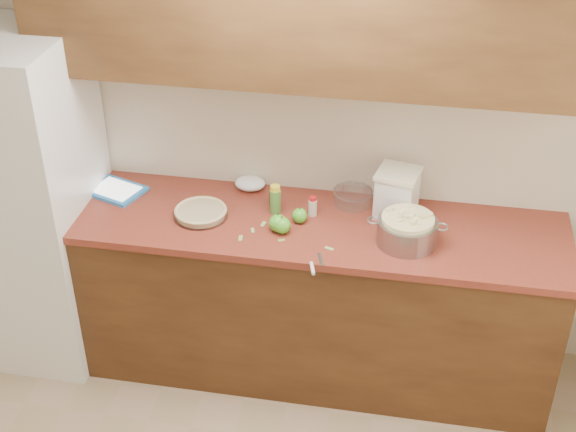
% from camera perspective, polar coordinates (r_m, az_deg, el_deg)
% --- Properties ---
extents(room_shell, '(3.60, 3.60, 3.60)m').
position_cam_1_polar(room_shell, '(2.58, -4.73, -11.05)').
color(room_shell, '#A18468').
rests_on(room_shell, ground).
extents(counter_run, '(2.64, 0.68, 0.92)m').
position_cam_1_polar(counter_run, '(4.22, 0.72, -5.63)').
color(counter_run, '#523117').
rests_on(counter_run, ground).
extents(upper_cabinets, '(2.60, 0.34, 0.70)m').
position_cam_1_polar(upper_cabinets, '(3.64, 1.31, 14.66)').
color(upper_cabinets, brown).
rests_on(upper_cabinets, room_shell).
extents(fridge, '(0.70, 0.70, 1.80)m').
position_cam_1_polar(fridge, '(4.37, -18.30, 0.98)').
color(fridge, white).
rests_on(fridge, ground).
extents(pie, '(0.27, 0.27, 0.04)m').
position_cam_1_polar(pie, '(4.00, -6.23, 0.26)').
color(pie, silver).
rests_on(pie, counter_run).
extents(colander, '(0.38, 0.28, 0.14)m').
position_cam_1_polar(colander, '(3.80, 8.46, -1.01)').
color(colander, gray).
rests_on(colander, counter_run).
extents(flour_canister, '(0.24, 0.24, 0.25)m').
position_cam_1_polar(flour_canister, '(3.98, 7.75, 1.64)').
color(flour_canister, silver).
rests_on(flour_canister, counter_run).
extents(tablet, '(0.33, 0.29, 0.02)m').
position_cam_1_polar(tablet, '(4.28, -12.15, 1.79)').
color(tablet, '#2A7DCC').
rests_on(tablet, counter_run).
extents(paring_knife, '(0.07, 0.18, 0.02)m').
position_cam_1_polar(paring_knife, '(3.63, 1.83, -3.64)').
color(paring_knife, gray).
rests_on(paring_knife, counter_run).
extents(lemon_bottle, '(0.06, 0.06, 0.15)m').
position_cam_1_polar(lemon_bottle, '(3.98, -0.91, 1.17)').
color(lemon_bottle, '#4C8C38').
rests_on(lemon_bottle, counter_run).
extents(cinnamon_shaker, '(0.04, 0.04, 0.10)m').
position_cam_1_polar(cinnamon_shaker, '(3.98, 1.76, 0.69)').
color(cinnamon_shaker, beige).
rests_on(cinnamon_shaker, counter_run).
extents(vanilla_bottle, '(0.03, 0.03, 0.09)m').
position_cam_1_polar(vanilla_bottle, '(4.07, -1.15, 1.41)').
color(vanilla_bottle, black).
rests_on(vanilla_bottle, counter_run).
extents(mixing_bowl, '(0.21, 0.21, 0.08)m').
position_cam_1_polar(mixing_bowl, '(4.09, 4.64, 1.42)').
color(mixing_bowl, silver).
rests_on(mixing_bowl, counter_run).
extents(paper_towel, '(0.19, 0.17, 0.07)m').
position_cam_1_polar(paper_towel, '(4.21, -2.72, 2.34)').
color(paper_towel, white).
rests_on(paper_towel, counter_run).
extents(apple_left, '(0.09, 0.09, 0.10)m').
position_cam_1_polar(apple_left, '(3.86, -0.71, -0.50)').
color(apple_left, green).
rests_on(apple_left, counter_run).
extents(apple_center, '(0.08, 0.08, 0.09)m').
position_cam_1_polar(apple_center, '(3.93, 0.84, 0.03)').
color(apple_center, green).
rests_on(apple_center, counter_run).
extents(apple_front, '(0.08, 0.08, 0.10)m').
position_cam_1_polar(apple_front, '(3.85, -0.42, -0.67)').
color(apple_front, green).
rests_on(apple_front, counter_run).
extents(peel_a, '(0.02, 0.05, 0.00)m').
position_cam_1_polar(peel_a, '(3.93, -1.78, -0.57)').
color(peel_a, '#8ABC5B').
rests_on(peel_a, counter_run).
extents(peel_b, '(0.02, 0.05, 0.00)m').
position_cam_1_polar(peel_b, '(3.83, -3.40, -1.58)').
color(peel_b, '#8ABC5B').
rests_on(peel_b, counter_run).
extents(peel_c, '(0.02, 0.04, 0.00)m').
position_cam_1_polar(peel_c, '(3.92, -1.12, -0.62)').
color(peel_c, '#8ABC5B').
rests_on(peel_c, counter_run).
extents(peel_d, '(0.05, 0.03, 0.00)m').
position_cam_1_polar(peel_d, '(3.76, 2.94, -2.32)').
color(peel_d, '#8ABC5B').
rests_on(peel_d, counter_run).
extents(peel_e, '(0.03, 0.04, 0.00)m').
position_cam_1_polar(peel_e, '(3.89, -2.52, -1.02)').
color(peel_e, '#8ABC5B').
rests_on(peel_e, counter_run).
extents(peel_f, '(0.03, 0.02, 0.00)m').
position_cam_1_polar(peel_f, '(3.81, -0.48, -1.73)').
color(peel_f, '#8ABC5B').
rests_on(peel_f, counter_run).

